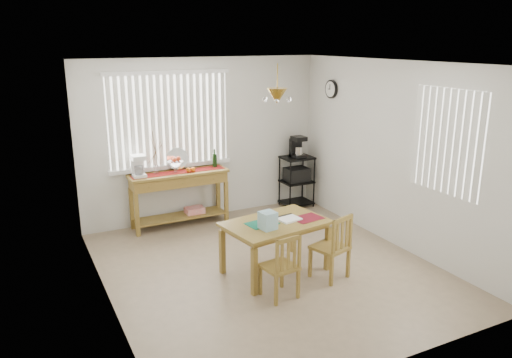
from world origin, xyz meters
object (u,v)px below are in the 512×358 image
wire_cart (297,177)px  dining_table (276,228)px  cart_items (297,147)px  chair_left (281,267)px  sideboard (180,185)px  chair_right (332,247)px

wire_cart → dining_table: wire_cart is taller
cart_items → chair_left: size_ratio=0.47×
cart_items → sideboard: bearing=179.9°
sideboard → chair_left: size_ratio=1.97×
cart_items → chair_left: 3.39m
dining_table → chair_left: chair_left is taller
cart_items → chair_right: bearing=-112.2°
chair_left → wire_cart: bearing=55.8°
wire_cart → dining_table: (-1.59, -2.12, 0.06)m
dining_table → chair_right: chair_right is taller
sideboard → chair_left: bearing=-84.3°
chair_left → chair_right: chair_right is taller
cart_items → dining_table: cart_items is taller
wire_cart → cart_items: (0.00, 0.01, 0.52)m
dining_table → cart_items: bearing=53.2°
wire_cart → chair_right: 2.81m
sideboard → dining_table: size_ratio=1.14×
wire_cart → chair_left: 3.32m
sideboard → chair_left: 2.78m
chair_left → cart_items: bearing=55.9°
dining_table → chair_left: size_ratio=1.74×
sideboard → dining_table: 2.20m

